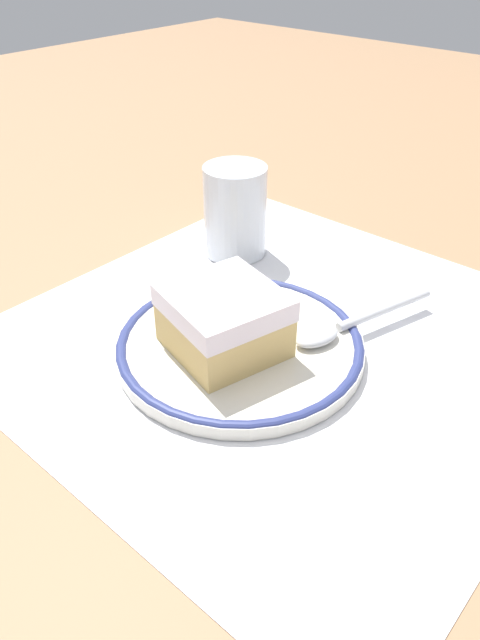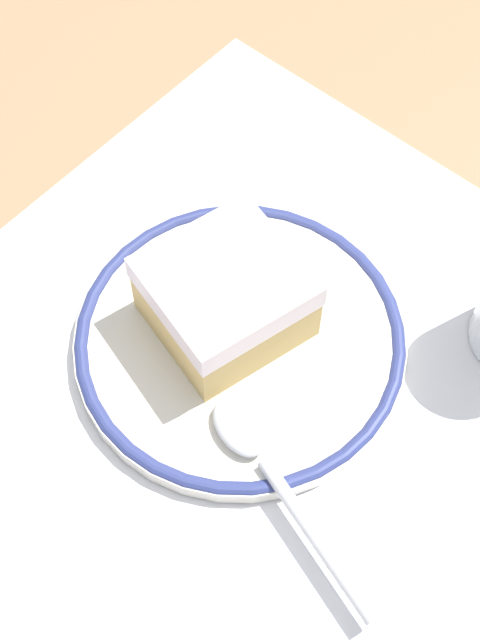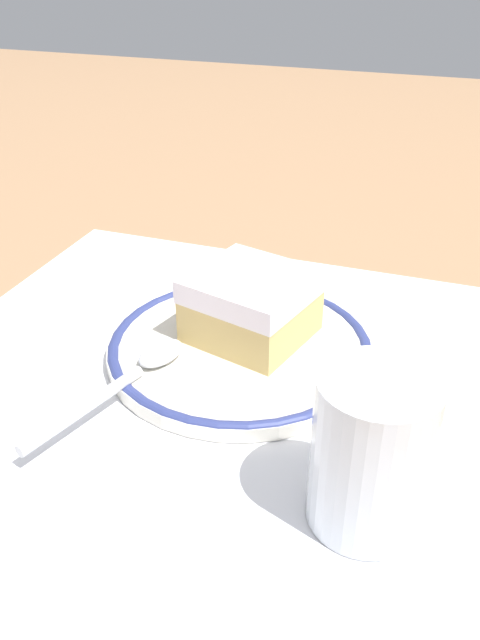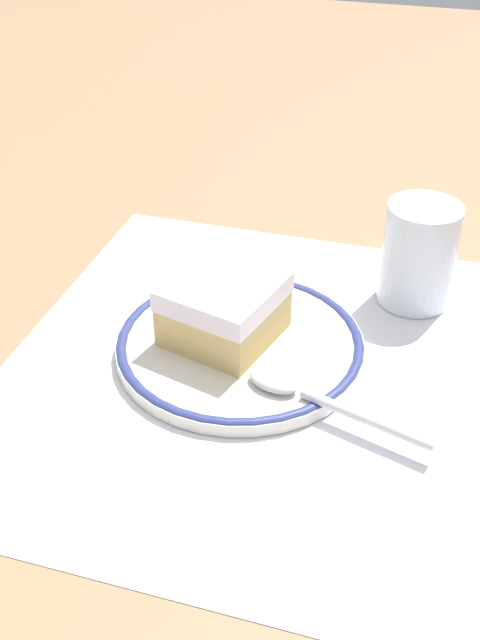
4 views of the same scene
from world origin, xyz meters
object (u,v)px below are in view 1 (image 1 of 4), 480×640
Objects in this scene: plate at (240,345)px; cup at (235,217)px; cake_slice at (224,320)px; spoon at (346,324)px.

plate is 2.18× the size of cup.
cup is (0.14, 0.11, 0.00)m from cake_slice.
plate is 0.09m from spoon.
spoon is at bearing -107.87° from cup.
spoon is at bearing -37.90° from plate.
spoon is at bearing -34.62° from cake_slice.
cake_slice is 0.10m from spoon.
cake_slice is at bearing 165.32° from plate.
plate is 1.43× the size of spoon.
plate is at bearing -137.07° from cup.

